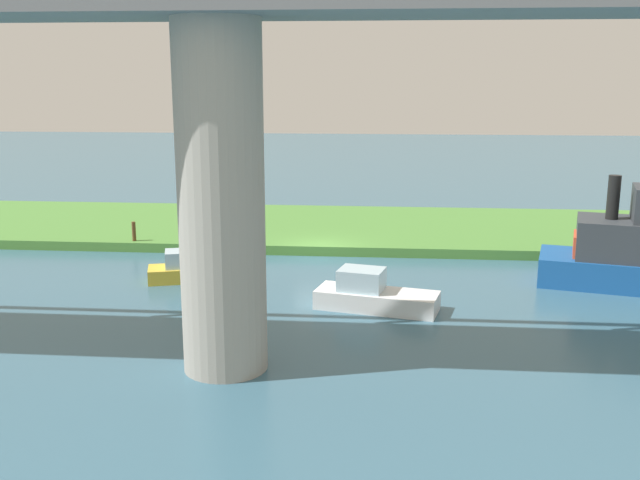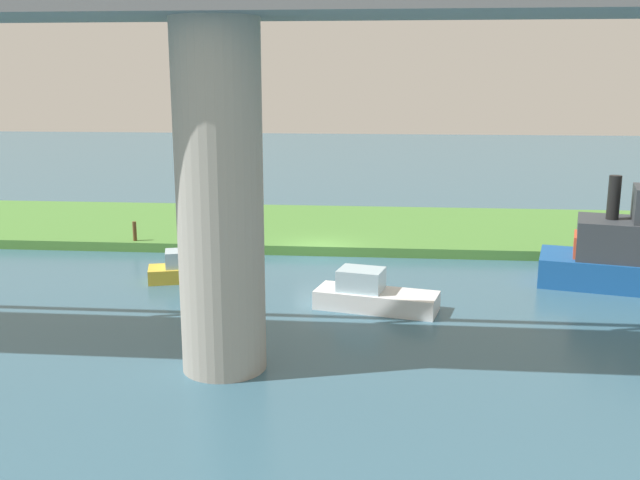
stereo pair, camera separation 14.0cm
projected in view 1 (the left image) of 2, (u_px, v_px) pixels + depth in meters
The scene contains 7 objects.
ground_plane at pixel (320, 256), 37.14m from camera, with size 160.00×160.00×0.00m, color #386075.
grassy_bank at pixel (329, 228), 42.91m from camera, with size 80.00×12.00×0.50m, color #4C8438.
bridge_pylon at pixel (221, 201), 21.82m from camera, with size 2.64×2.64×10.70m, color #9E998E.
person_on_bank at pixel (229, 220), 40.25m from camera, with size 0.49×0.49×1.39m.
mooring_post at pixel (134, 231), 38.25m from camera, with size 0.20×0.20×1.03m, color brown.
motorboat_white at pixel (373, 295), 28.66m from camera, with size 5.06×2.75×1.60m.
riverboat_paddlewheel at pixel (192, 269), 32.74m from camera, with size 4.40×2.55×1.39m.
Camera 1 is at (-3.15, 35.89, 9.06)m, focal length 40.67 mm.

